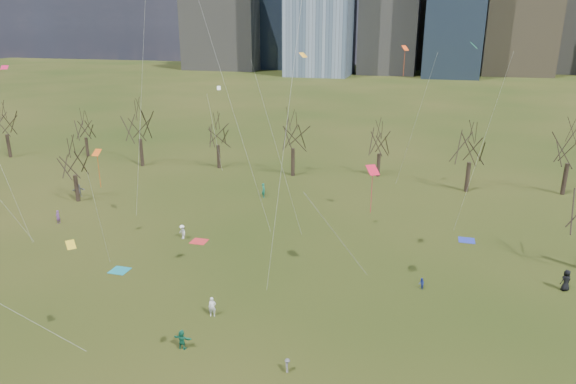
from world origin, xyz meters
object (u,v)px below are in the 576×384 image
(blanket_crimson, at_px, (199,241))
(blanket_teal, at_px, (120,270))
(person_1, at_px, (212,307))
(blanket_navy, at_px, (467,240))

(blanket_crimson, bearing_deg, blanket_teal, -117.85)
(blanket_teal, bearing_deg, person_1, -22.99)
(blanket_crimson, bearing_deg, blanket_navy, 16.06)
(person_1, bearing_deg, blanket_teal, 138.69)
(blanket_navy, height_order, blanket_crimson, same)
(person_1, bearing_deg, blanket_crimson, 100.57)
(blanket_teal, xyz_separation_m, blanket_navy, (30.47, 15.43, 0.00))
(blanket_teal, relative_size, blanket_navy, 1.00)
(blanket_teal, height_order, blanket_navy, same)
(blanket_navy, relative_size, blanket_crimson, 1.00)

